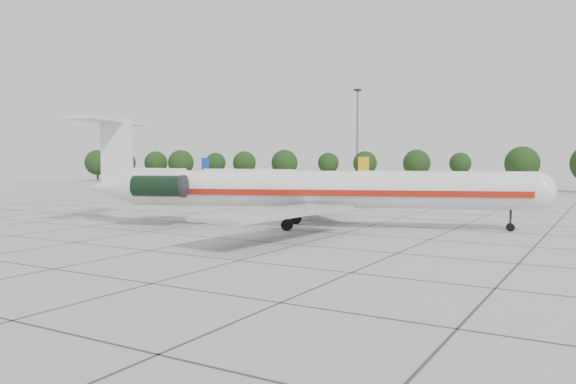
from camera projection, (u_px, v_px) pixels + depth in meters
The scene contains 8 objects.
ground at pixel (267, 228), 54.51m from camera, with size 260.00×260.00×0.00m, color #A9A9A2.
apron_joints at pixel (334, 215), 67.45m from camera, with size 170.00×170.00×0.02m, color #383838.
main_airliner at pixel (299, 189), 55.04m from camera, with size 44.71×33.90×10.80m.
bg_airliner_a at pixel (147, 173), 163.47m from camera, with size 28.24×27.20×7.40m.
bg_airliner_b at pixel (246, 175), 143.70m from camera, with size 28.24×27.20×7.40m.
bg_airliner_c at pixel (424, 179), 113.30m from camera, with size 28.24×27.20×7.40m.
tree_line at pixel (417, 163), 133.37m from camera, with size 249.86×8.44×10.22m.
floodlight_mast at pixel (357, 132), 148.16m from camera, with size 1.60×1.60×25.45m.
Camera 1 is at (29.11, -45.80, 6.52)m, focal length 35.00 mm.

